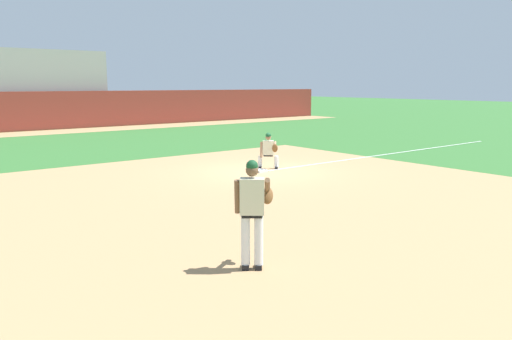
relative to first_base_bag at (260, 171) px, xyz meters
The scene contains 10 objects.
ground_plane 0.04m from the first_base_bag, ahead, with size 160.00×160.00×0.00m, color #336B2D.
infield_dirt_patch 4.71m from the first_base_bag, 129.75° to the right, with size 18.00×18.00×0.01m, color tan.
warning_track_strip 20.00m from the first_base_bag, 90.00° to the left, with size 48.00×3.20×0.01m, color tan.
foul_line_stripe 7.73m from the first_base_bag, ahead, with size 15.46×0.10×0.00m, color white.
first_base_bag is the anchor object (origin of this frame).
baseball 3.52m from the first_base_bag, 132.17° to the right, with size 0.07×0.07×0.07m, color white.
pitcher 9.44m from the first_base_bag, 129.65° to the right, with size 0.85×0.54×1.86m.
first_baseman 0.97m from the first_base_bag, 24.09° to the left, with size 0.70×1.09×1.34m.
outfield_wall 22.04m from the first_base_bag, 90.00° to the left, with size 48.00×0.50×2.60m.
stadium_seating_block 25.47m from the first_base_bag, 90.00° to the left, with size 7.56×5.05×5.45m.
Camera 1 is at (-10.94, -13.54, 3.07)m, focal length 35.00 mm.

